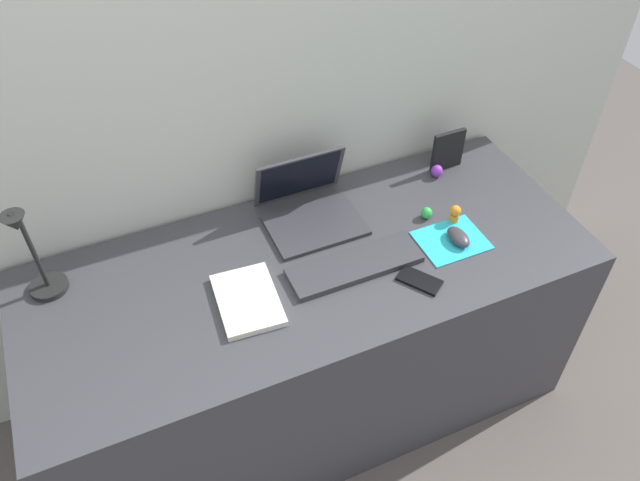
# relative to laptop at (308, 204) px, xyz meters

# --- Properties ---
(ground_plane) EXTENTS (6.00, 6.00, 0.00)m
(ground_plane) POSITION_rel_laptop_xyz_m (-0.08, -0.21, -0.79)
(ground_plane) COLOR #59514C
(back_wall) EXTENTS (2.95, 0.05, 1.56)m
(back_wall) POSITION_rel_laptop_xyz_m (-0.08, 0.19, -0.01)
(back_wall) COLOR beige
(back_wall) RESTS_ON ground_plane
(desk) EXTENTS (1.75, 0.70, 0.74)m
(desk) POSITION_rel_laptop_xyz_m (-0.08, -0.21, -0.42)
(desk) COLOR #38383D
(desk) RESTS_ON ground_plane
(laptop) EXTENTS (0.30, 0.27, 0.21)m
(laptop) POSITION_rel_laptop_xyz_m (0.00, 0.00, 0.00)
(laptop) COLOR #333338
(laptop) RESTS_ON desk
(keyboard) EXTENTS (0.41, 0.13, 0.02)m
(keyboard) POSITION_rel_laptop_xyz_m (0.04, -0.27, -0.04)
(keyboard) COLOR #333338
(keyboard) RESTS_ON desk
(mousepad) EXTENTS (0.21, 0.17, 0.00)m
(mousepad) POSITION_rel_laptop_xyz_m (0.37, -0.29, -0.05)
(mousepad) COLOR #28B7CC
(mousepad) RESTS_ON desk
(mouse) EXTENTS (0.06, 0.10, 0.03)m
(mouse) POSITION_rel_laptop_xyz_m (0.38, -0.30, -0.03)
(mouse) COLOR #333338
(mouse) RESTS_ON mousepad
(cell_phone) EXTENTS (0.13, 0.14, 0.01)m
(cell_phone) POSITION_rel_laptop_xyz_m (0.19, -0.40, -0.05)
(cell_phone) COLOR black
(cell_phone) RESTS_ON desk
(desk_lamp) EXTENTS (0.11, 0.16, 0.36)m
(desk_lamp) POSITION_rel_laptop_xyz_m (-0.82, -0.02, 0.11)
(desk_lamp) COLOR black
(desk_lamp) RESTS_ON desk
(notebook_pad) EXTENTS (0.19, 0.25, 0.02)m
(notebook_pad) POSITION_rel_laptop_xyz_m (-0.30, -0.27, -0.04)
(notebook_pad) COLOR silver
(notebook_pad) RESTS_ON desk
(picture_frame) EXTENTS (0.12, 0.02, 0.15)m
(picture_frame) POSITION_rel_laptop_xyz_m (0.55, 0.04, 0.02)
(picture_frame) COLOR black
(picture_frame) RESTS_ON desk
(toy_figurine_purple) EXTENTS (0.04, 0.04, 0.05)m
(toy_figurine_purple) POSITION_rel_laptop_xyz_m (0.49, 0.01, -0.03)
(toy_figurine_purple) COLOR purple
(toy_figurine_purple) RESTS_ON desk
(toy_figurine_orange) EXTENTS (0.04, 0.04, 0.06)m
(toy_figurine_orange) POSITION_rel_laptop_xyz_m (0.42, -0.22, -0.02)
(toy_figurine_orange) COLOR orange
(toy_figurine_orange) RESTS_ON desk
(toy_figurine_green) EXTENTS (0.04, 0.04, 0.04)m
(toy_figurine_green) POSITION_rel_laptop_xyz_m (0.35, -0.16, -0.03)
(toy_figurine_green) COLOR green
(toy_figurine_green) RESTS_ON desk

